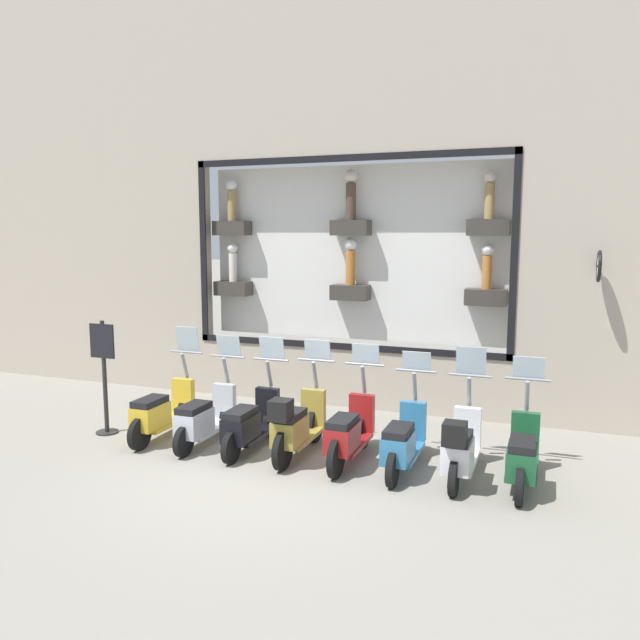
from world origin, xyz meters
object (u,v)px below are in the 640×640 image
Objects in this scene: scooter_red_3 at (349,433)px; scooter_silver_6 at (204,418)px; shop_sign_post at (104,373)px; scooter_teal_2 at (403,442)px; scooter_green_0 at (523,456)px; scooter_olive_4 at (296,425)px; scooter_white_1 at (460,447)px; scooter_black_5 at (249,423)px; scooter_yellow_7 at (161,412)px.

scooter_red_3 reaches higher than scooter_silver_6.
shop_sign_post reaches higher than scooter_silver_6.
shop_sign_post is (-0.07, 4.89, 0.59)m from scooter_teal_2.
shop_sign_post reaches higher than scooter_green_0.
scooter_olive_4 is 3.37m from shop_sign_post.
scooter_olive_4 is 0.98× the size of shop_sign_post.
scooter_silver_6 is at bearing 88.20° from scooter_olive_4.
scooter_red_3 is at bearing -85.91° from scooter_olive_4.
scooter_white_1 is at bearing -92.61° from scooter_red_3.
scooter_black_5 is (-0.01, 1.55, -0.02)m from scooter_red_3.
shop_sign_post is at bearing 91.09° from scooter_red_3.
scooter_black_5 is at bearing 86.32° from scooter_olive_4.
scooter_silver_6 is (0.05, 1.55, -0.07)m from scooter_olive_4.
scooter_green_0 is 0.78m from scooter_white_1.
scooter_white_1 reaches higher than scooter_teal_2.
scooter_red_3 is (0.01, 0.78, 0.03)m from scooter_teal_2.
scooter_silver_6 is 0.97× the size of shop_sign_post.
scooter_green_0 is 4.66m from scooter_silver_6.
scooter_olive_4 reaches higher than scooter_silver_6.
scooter_yellow_7 reaches higher than scooter_teal_2.
scooter_green_0 is 1.00× the size of scooter_silver_6.
scooter_green_0 is 1.00× the size of scooter_yellow_7.
scooter_olive_4 is (-0.06, 0.78, 0.05)m from scooter_red_3.
scooter_red_3 is at bearing -89.99° from scooter_yellow_7.
scooter_olive_4 is at bearing -91.35° from scooter_yellow_7.
scooter_black_5 is (0.05, 0.78, -0.07)m from scooter_olive_4.
scooter_black_5 is 1.55m from scooter_yellow_7.
scooter_red_3 is (0.01, 2.33, 0.02)m from scooter_green_0.
scooter_silver_6 is at bearing 89.06° from scooter_white_1.
scooter_silver_6 is (-0.00, 0.78, -0.00)m from scooter_black_5.
scooter_silver_6 is (0.06, 3.88, -0.04)m from scooter_white_1.
scooter_black_5 is at bearing -89.90° from scooter_silver_6.
scooter_green_0 is at bearing -90.01° from scooter_black_5.
scooter_yellow_7 is (0.00, 1.55, 0.01)m from scooter_black_5.
scooter_olive_4 is at bearing 94.09° from scooter_red_3.
scooter_green_0 is 1.00× the size of scooter_black_5.
scooter_yellow_7 is at bearing -85.59° from shop_sign_post.
scooter_yellow_7 is 0.97× the size of shop_sign_post.
scooter_white_1 is 3.11m from scooter_black_5.
scooter_red_3 is 0.78m from scooter_olive_4.
scooter_red_3 is 3.11m from scooter_yellow_7.
scooter_teal_2 is 0.99× the size of scooter_olive_4.
scooter_silver_6 is at bearing 90.10° from scooter_black_5.
scooter_white_1 is at bearing -89.93° from shop_sign_post.
scooter_silver_6 is (0.00, 3.11, 0.00)m from scooter_teal_2.
shop_sign_post is (-0.07, 6.44, 0.59)m from scooter_green_0.
scooter_red_3 is at bearing -89.83° from scooter_silver_6.
scooter_red_3 is 1.01× the size of scooter_black_5.
scooter_silver_6 is at bearing -87.71° from shop_sign_post.
scooter_black_5 reaches higher than scooter_silver_6.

